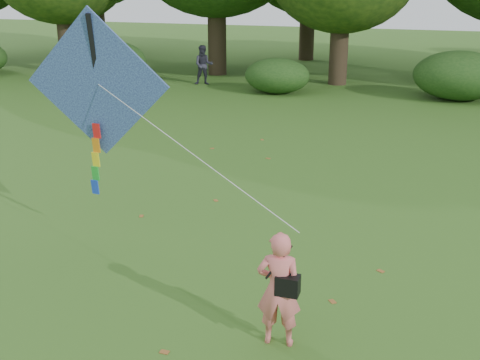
% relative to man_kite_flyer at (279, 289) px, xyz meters
% --- Properties ---
extents(ground, '(100.00, 100.00, 0.00)m').
position_rel_man_kite_flyer_xyz_m(ground, '(-0.46, -0.03, -0.79)').
color(ground, '#265114').
rests_on(ground, ground).
extents(man_kite_flyer, '(0.62, 0.45, 1.58)m').
position_rel_man_kite_flyer_xyz_m(man_kite_flyer, '(0.00, 0.00, 0.00)').
color(man_kite_flyer, '#ED716F').
rests_on(man_kite_flyer, ground).
extents(bystander_left, '(1.00, 0.89, 1.71)m').
position_rel_man_kite_flyer_xyz_m(bystander_left, '(-8.04, 18.06, 0.06)').
color(bystander_left, '#2C2B3A').
rests_on(bystander_left, ground).
extents(crossbody_bag, '(0.43, 0.20, 0.67)m').
position_rel_man_kite_flyer_xyz_m(crossbody_bag, '(0.12, -0.03, 0.10)').
color(crossbody_bag, black).
rests_on(crossbody_bag, ground).
extents(flying_kite, '(5.25, 2.50, 3.26)m').
position_rel_man_kite_flyer_xyz_m(flying_kite, '(-3.72, 2.14, 2.04)').
color(flying_kite, '#2568A2').
rests_on(flying_kite, ground).
extents(shrub_band, '(39.15, 3.22, 1.88)m').
position_rel_man_kite_flyer_xyz_m(shrub_band, '(-1.18, 17.57, 0.07)').
color(shrub_band, '#264919').
rests_on(shrub_band, ground).
extents(fallen_leaves, '(9.68, 10.62, 0.01)m').
position_rel_man_kite_flyer_xyz_m(fallen_leaves, '(-0.88, 4.39, -0.78)').
color(fallen_leaves, brown).
rests_on(fallen_leaves, ground).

